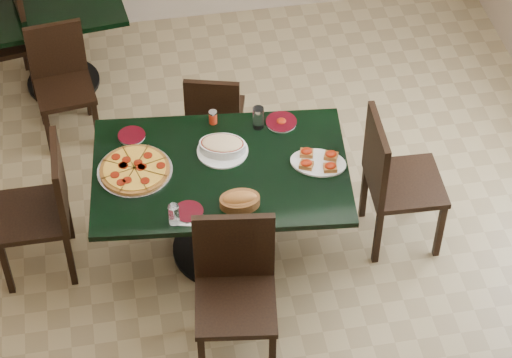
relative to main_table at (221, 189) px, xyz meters
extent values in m
plane|color=olive|center=(0.09, -0.16, -0.57)|extent=(5.50, 5.50, 0.00)
cube|color=black|center=(0.00, 0.00, 0.16)|extent=(1.65, 1.15, 0.04)
cylinder|color=black|center=(0.00, 0.00, -0.21)|extent=(0.13, 0.13, 0.71)
cylinder|color=black|center=(0.00, 0.00, -0.55)|extent=(0.67, 0.67, 0.03)
cube|color=black|center=(-0.97, 1.90, 0.16)|extent=(1.10, 0.86, 0.04)
cylinder|color=black|center=(-0.97, 1.90, -0.21)|extent=(0.11, 0.11, 0.71)
cylinder|color=black|center=(-0.97, 1.90, -0.55)|extent=(0.56, 0.56, 0.03)
cube|color=black|center=(0.10, 0.92, -0.19)|extent=(0.46, 0.46, 0.04)
cube|color=black|center=(0.05, 0.76, 0.03)|extent=(0.37, 0.13, 0.40)
cube|color=black|center=(0.29, 1.03, -0.39)|extent=(0.05, 0.05, 0.36)
cube|color=black|center=(0.21, 0.73, -0.39)|extent=(0.05, 0.05, 0.36)
cube|color=black|center=(-0.02, 1.11, -0.39)|extent=(0.05, 0.05, 0.36)
cube|color=black|center=(-0.10, 0.81, -0.39)|extent=(0.05, 0.05, 0.36)
cube|color=black|center=(-0.04, -0.83, -0.09)|extent=(0.52, 0.52, 0.04)
cube|color=black|center=(-0.02, -0.62, 0.18)|extent=(0.46, 0.10, 0.50)
cube|color=black|center=(-0.22, -0.60, -0.34)|extent=(0.04, 0.04, 0.46)
cube|color=black|center=(0.13, -1.06, -0.34)|extent=(0.04, 0.04, 0.46)
cube|color=black|center=(0.18, -0.66, -0.34)|extent=(0.04, 0.04, 0.46)
cube|color=black|center=(1.17, -0.07, -0.09)|extent=(0.49, 0.49, 0.04)
cube|color=black|center=(0.96, -0.06, 0.19)|extent=(0.06, 0.47, 0.50)
cube|color=black|center=(1.37, -0.28, -0.34)|extent=(0.04, 0.04, 0.46)
cube|color=black|center=(0.96, -0.27, -0.34)|extent=(0.04, 0.04, 0.46)
cube|color=black|center=(1.39, 0.12, -0.34)|extent=(0.04, 0.04, 0.46)
cube|color=black|center=(0.98, 0.14, -0.34)|extent=(0.04, 0.04, 0.46)
cube|color=black|center=(-1.18, 0.08, -0.10)|extent=(0.46, 0.46, 0.04)
cube|color=black|center=(-0.97, 0.08, 0.16)|extent=(0.04, 0.46, 0.49)
cube|color=black|center=(-1.38, 0.28, -0.34)|extent=(0.04, 0.04, 0.45)
cube|color=black|center=(-0.98, 0.28, -0.34)|extent=(0.04, 0.04, 0.45)
cube|color=black|center=(-1.38, -0.11, -0.34)|extent=(0.04, 0.04, 0.45)
cube|color=black|center=(-0.98, -0.11, -0.34)|extent=(0.04, 0.04, 0.45)
cube|color=black|center=(-0.93, 1.31, -0.16)|extent=(0.45, 0.45, 0.04)
cube|color=black|center=(-0.96, 1.49, 0.08)|extent=(0.41, 0.09, 0.43)
cube|color=black|center=(-1.08, 1.12, -0.37)|extent=(0.04, 0.04, 0.39)
cube|color=black|center=(-1.13, 1.46, -0.37)|extent=(0.04, 0.04, 0.39)
cube|color=black|center=(-0.74, 1.16, -0.37)|extent=(0.04, 0.04, 0.39)
cube|color=black|center=(-0.79, 1.50, -0.37)|extent=(0.04, 0.04, 0.39)
cube|color=black|center=(-1.20, 1.93, 0.16)|extent=(0.12, 0.46, 0.49)
cube|color=black|center=(-1.25, 2.12, -0.34)|extent=(0.05, 0.05, 0.45)
cube|color=black|center=(-1.17, 1.74, -0.34)|extent=(0.05, 0.05, 0.45)
cylinder|color=silver|center=(-0.51, 0.07, 0.19)|extent=(0.46, 0.46, 0.01)
cylinder|color=brown|center=(-0.51, 0.07, 0.20)|extent=(0.43, 0.43, 0.02)
cylinder|color=gold|center=(-0.51, 0.07, 0.21)|extent=(0.38, 0.38, 0.01)
cylinder|color=silver|center=(0.04, 0.15, 0.19)|extent=(0.32, 0.32, 0.01)
ellipsoid|color=#CFB88F|center=(0.04, 0.15, 0.25)|extent=(0.29, 0.22, 0.04)
ellipsoid|color=#A1672C|center=(0.07, -0.32, 0.24)|extent=(0.21, 0.10, 0.09)
cylinder|color=silver|center=(-0.24, -0.33, 0.19)|extent=(0.17, 0.17, 0.01)
cylinder|color=#37030A|center=(-0.24, -0.33, 0.19)|extent=(0.18, 0.18, 0.00)
cylinder|color=silver|center=(0.44, 0.34, 0.19)|extent=(0.19, 0.19, 0.01)
cylinder|color=#37030A|center=(0.44, 0.34, 0.19)|extent=(0.20, 0.20, 0.00)
ellipsoid|color=#A62108|center=(0.44, 0.34, 0.20)|extent=(0.06, 0.06, 0.03)
cylinder|color=silver|center=(-0.51, 0.38, 0.19)|extent=(0.17, 0.17, 0.01)
cylinder|color=#37030A|center=(-0.51, 0.38, 0.19)|extent=(0.17, 0.17, 0.00)
cube|color=silver|center=(-0.26, -0.35, 0.18)|extent=(0.18, 0.18, 0.00)
cube|color=silver|center=(-0.24, -0.35, 0.19)|extent=(0.05, 0.14, 0.00)
cylinder|color=silver|center=(0.29, 0.33, 0.26)|extent=(0.07, 0.07, 0.15)
cylinder|color=silver|center=(-0.33, -0.39, 0.25)|extent=(0.06, 0.06, 0.14)
cylinder|color=red|center=(0.02, 0.42, 0.22)|extent=(0.05, 0.05, 0.08)
cylinder|color=silver|center=(0.02, 0.42, 0.27)|extent=(0.05, 0.05, 0.01)
camera|label=1|loc=(-0.53, -4.26, 4.46)|focal=70.00mm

